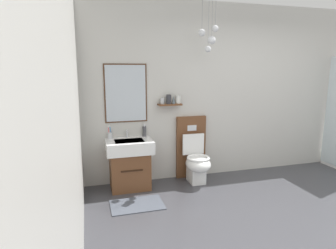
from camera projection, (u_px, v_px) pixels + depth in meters
The scene contains 9 objects.
ground_plane at pixel (328, 232), 3.23m from camera, with size 6.68×5.30×0.10m, color #3D3D42.
wall_back at pixel (241, 91), 4.83m from camera, with size 5.48×0.53×2.75m.
wall_left at pixel (66, 117), 2.24m from camera, with size 0.12×4.10×2.75m, color beige.
bath_mat at pixel (137, 205), 3.75m from camera, with size 0.68×0.44×0.01m, color #474C56.
vanity_sink_left at pixel (130, 162), 4.24m from camera, with size 0.67×0.50×0.73m.
tap_on_left_sink at pixel (127, 133), 4.34m from camera, with size 0.03×0.13×0.11m.
toilet at pixel (194, 157), 4.53m from camera, with size 0.48×0.62×1.00m.
toothbrush_cup at pixel (110, 135), 4.26m from camera, with size 0.07×0.07×0.21m.
soap_dispenser at pixel (144, 131), 4.40m from camera, with size 0.06×0.06×0.19m.
Camera 1 is at (-2.52, -2.34, 1.75)m, focal length 30.93 mm.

